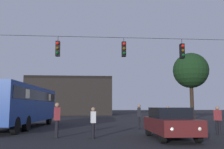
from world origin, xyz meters
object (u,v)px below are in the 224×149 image
(pedestrian_crossing_right, at_px, (139,115))
(pedestrian_trailing, at_px, (57,118))
(pedestrian_crossing_left, at_px, (168,116))
(pedestrian_near_bus, at_px, (93,121))
(tree_left_silhouette, at_px, (191,71))
(pedestrian_crossing_center, at_px, (218,119))
(car_near_right, at_px, (170,122))
(city_bus, at_px, (22,102))

(pedestrian_crossing_right, xyz_separation_m, pedestrian_trailing, (-5.09, -4.57, 0.03))
(pedestrian_crossing_left, bearing_deg, pedestrian_trailing, -149.65)
(pedestrian_near_bus, xyz_separation_m, tree_left_silhouette, (10.76, 13.87, 4.62))
(pedestrian_trailing, height_order, tree_left_silhouette, tree_left_silhouette)
(pedestrian_crossing_center, xyz_separation_m, pedestrian_crossing_right, (-3.78, 3.82, 0.08))
(car_near_right, relative_size, pedestrian_crossing_left, 2.72)
(tree_left_silhouette, bearing_deg, pedestrian_crossing_left, -120.69)
(pedestrian_crossing_left, distance_m, tree_left_silhouette, 11.90)
(city_bus, relative_size, car_near_right, 2.56)
(pedestrian_crossing_right, bearing_deg, tree_left_silhouette, 50.07)
(city_bus, xyz_separation_m, pedestrian_near_bus, (5.19, -6.23, -1.01))
(car_near_right, distance_m, pedestrian_trailing, 5.67)
(car_near_right, xyz_separation_m, pedestrian_crossing_right, (-0.52, 5.38, 0.18))
(car_near_right, bearing_deg, city_bus, 143.20)
(pedestrian_crossing_center, bearing_deg, pedestrian_crossing_right, 134.71)
(pedestrian_trailing, bearing_deg, pedestrian_crossing_left, 30.35)
(car_near_right, relative_size, pedestrian_trailing, 2.47)
(city_bus, distance_m, pedestrian_trailing, 6.85)
(city_bus, xyz_separation_m, pedestrian_trailing, (3.36, -5.91, -0.86))
(city_bus, distance_m, tree_left_silhouette, 18.05)
(car_near_right, height_order, pedestrian_trailing, pedestrian_trailing)
(pedestrian_crossing_left, distance_m, pedestrian_trailing, 8.10)
(city_bus, relative_size, pedestrian_crossing_left, 6.95)
(pedestrian_crossing_left, relative_size, tree_left_silhouette, 0.22)
(pedestrian_crossing_center, relative_size, tree_left_silhouette, 0.21)
(pedestrian_crossing_left, xyz_separation_m, pedestrian_near_bus, (-5.15, -4.42, -0.05))
(pedestrian_trailing, distance_m, tree_left_silhouette, 19.03)
(city_bus, xyz_separation_m, pedestrian_crossing_center, (12.22, -5.15, -0.97))
(city_bus, relative_size, pedestrian_trailing, 6.32)
(pedestrian_near_bus, bearing_deg, pedestrian_crossing_right, 56.41)
(pedestrian_crossing_center, distance_m, pedestrian_near_bus, 7.12)
(city_bus, distance_m, pedestrian_near_bus, 8.17)
(pedestrian_crossing_left, bearing_deg, pedestrian_crossing_right, 165.73)
(city_bus, bearing_deg, pedestrian_crossing_right, -8.96)
(pedestrian_crossing_center, bearing_deg, tree_left_silhouette, 73.73)
(city_bus, relative_size, pedestrian_crossing_center, 7.00)
(tree_left_silhouette, bearing_deg, pedestrian_crossing_center, -106.27)
(pedestrian_near_bus, height_order, tree_left_silhouette, tree_left_silhouette)
(pedestrian_crossing_left, distance_m, pedestrian_crossing_right, 1.96)
(pedestrian_crossing_right, relative_size, tree_left_silhouette, 0.23)
(pedestrian_crossing_center, bearing_deg, city_bus, 157.16)
(pedestrian_crossing_left, relative_size, pedestrian_trailing, 0.91)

